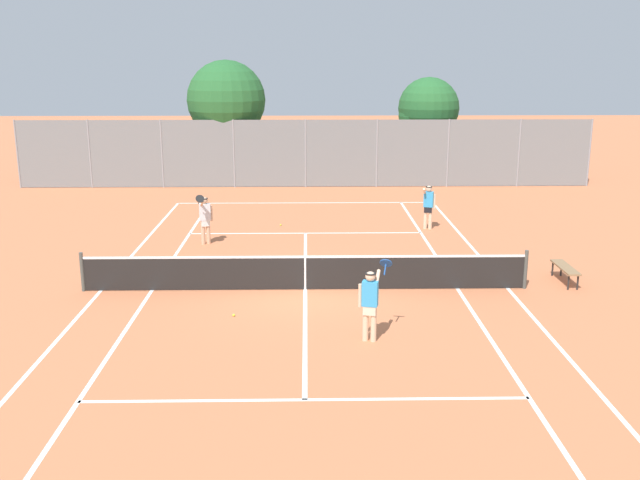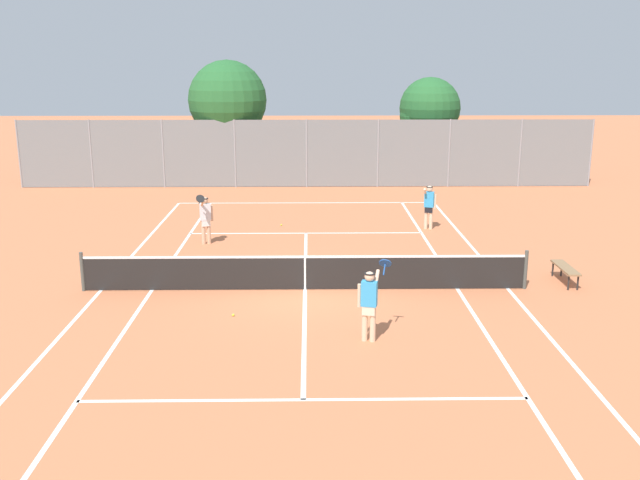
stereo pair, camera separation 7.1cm
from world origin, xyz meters
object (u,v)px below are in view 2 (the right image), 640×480
(player_far_left, at_px, (206,217))
(loose_tennis_ball_1, at_px, (281,225))
(tennis_net, at_px, (305,272))
(loose_tennis_ball_0, at_px, (233,315))
(player_far_right, at_px, (429,205))
(tree_behind_right, at_px, (428,111))
(courtside_bench, at_px, (566,269))
(player_near_side, at_px, (369,301))
(tree_behind_left, at_px, (229,102))

(player_far_left, bearing_deg, loose_tennis_ball_1, 47.56)
(tennis_net, relative_size, loose_tennis_ball_0, 181.82)
(player_far_right, height_order, tree_behind_right, tree_behind_right)
(player_far_left, relative_size, loose_tennis_ball_0, 26.88)
(player_far_left, distance_m, courtside_bench, 11.47)
(tennis_net, bearing_deg, loose_tennis_ball_1, 96.97)
(tennis_net, xyz_separation_m, loose_tennis_ball_0, (-1.73, -2.02, -0.48))
(player_far_right, height_order, loose_tennis_ball_1, player_far_right)
(courtside_bench, bearing_deg, player_far_left, 157.17)
(tennis_net, relative_size, player_far_right, 7.50)
(player_near_side, distance_m, player_far_left, 9.78)
(tennis_net, distance_m, courtside_bench, 7.24)
(player_near_side, bearing_deg, courtside_bench, 35.27)
(player_far_left, bearing_deg, loose_tennis_ball_0, -76.97)
(courtside_bench, bearing_deg, tree_behind_right, 93.44)
(tennis_net, height_order, tree_behind_right, tree_behind_right)
(courtside_bench, bearing_deg, tennis_net, -176.06)
(player_near_side, xyz_separation_m, tree_behind_left, (-5.27, 21.11, 3.04))
(tennis_net, distance_m, player_near_side, 3.89)
(loose_tennis_ball_0, relative_size, courtside_bench, 0.04)
(loose_tennis_ball_0, bearing_deg, player_far_left, 103.03)
(tennis_net, relative_size, loose_tennis_ball_1, 181.82)
(courtside_bench, height_order, tree_behind_right, tree_behind_right)
(tennis_net, bearing_deg, tree_behind_right, 71.41)
(player_far_right, bearing_deg, courtside_bench, -67.03)
(player_near_side, relative_size, tree_behind_right, 0.34)
(player_far_right, relative_size, loose_tennis_ball_1, 24.24)
(tree_behind_left, bearing_deg, tennis_net, -77.63)
(player_near_side, xyz_separation_m, player_far_right, (3.04, 10.58, -0.02))
(tree_behind_right, bearing_deg, courtside_bench, -86.56)
(player_far_right, distance_m, courtside_bench, 7.06)
(loose_tennis_ball_1, distance_m, tree_behind_left, 11.07)
(player_near_side, bearing_deg, tree_behind_left, 104.01)
(player_far_right, xyz_separation_m, tree_behind_right, (1.68, 11.30, 2.57))
(player_far_right, distance_m, loose_tennis_ball_1, 5.50)
(player_far_right, bearing_deg, tennis_net, -122.63)
(player_far_left, relative_size, tree_behind_right, 0.34)
(loose_tennis_ball_0, relative_size, tree_behind_left, 0.01)
(tree_behind_right, bearing_deg, player_far_left, -125.44)
(player_far_left, xyz_separation_m, tree_behind_right, (9.49, 13.34, 2.55))
(tree_behind_left, bearing_deg, player_far_left, -87.73)
(player_far_left, height_order, tree_behind_left, tree_behind_left)
(tree_behind_left, relative_size, tree_behind_right, 1.17)
(loose_tennis_ball_1, distance_m, courtside_bench, 10.80)
(loose_tennis_ball_1, bearing_deg, loose_tennis_ball_0, -94.78)
(player_near_side, relative_size, tree_behind_left, 0.30)
(player_near_side, distance_m, courtside_bench, 7.11)
(tennis_net, distance_m, tree_behind_left, 18.26)
(loose_tennis_ball_1, bearing_deg, player_far_left, -132.44)
(tennis_net, height_order, tree_behind_left, tree_behind_left)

